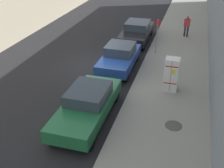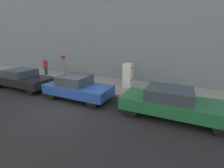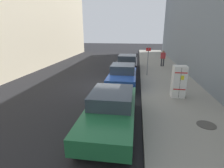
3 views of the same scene
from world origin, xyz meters
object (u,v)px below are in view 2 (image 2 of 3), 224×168
(pedestrian_walking_far, at_px, (45,66))
(parked_sedan_green, at_px, (172,103))
(discarded_refrigerator, at_px, (128,75))
(parked_sedan_dark, at_px, (23,79))
(street_sign_post, at_px, (64,68))
(parked_hatchback_blue, at_px, (77,87))

(pedestrian_walking_far, height_order, parked_sedan_green, pedestrian_walking_far)
(discarded_refrigerator, bearing_deg, parked_sedan_dark, -65.67)
(street_sign_post, bearing_deg, parked_sedan_dark, -53.62)
(street_sign_post, height_order, parked_hatchback_blue, street_sign_post)
(parked_hatchback_blue, height_order, parked_sedan_green, parked_hatchback_blue)
(street_sign_post, relative_size, parked_hatchback_blue, 0.56)
(parked_sedan_dark, relative_size, parked_hatchback_blue, 1.13)
(street_sign_post, xyz_separation_m, parked_hatchback_blue, (1.76, 2.54, -0.70))
(pedestrian_walking_far, bearing_deg, street_sign_post, -132.74)
(discarded_refrigerator, height_order, pedestrian_walking_far, discarded_refrigerator)
(street_sign_post, bearing_deg, pedestrian_walking_far, -113.28)
(parked_sedan_green, bearing_deg, discarded_refrigerator, -134.27)
(parked_sedan_dark, xyz_separation_m, parked_hatchback_blue, (0.00, 4.93, -0.00))
(parked_sedan_green, bearing_deg, parked_sedan_dark, -90.00)
(parked_sedan_dark, bearing_deg, street_sign_post, 126.38)
(street_sign_post, xyz_separation_m, parked_sedan_green, (1.76, 7.85, -0.71))
(discarded_refrigerator, height_order, parked_sedan_green, discarded_refrigerator)
(parked_sedan_dark, relative_size, parked_sedan_green, 0.98)
(pedestrian_walking_far, bearing_deg, parked_sedan_green, -125.79)
(pedestrian_walking_far, height_order, parked_sedan_dark, pedestrian_walking_far)
(discarded_refrigerator, xyz_separation_m, pedestrian_walking_far, (-0.29, -8.54, 0.04))
(parked_hatchback_blue, bearing_deg, parked_sedan_dark, -90.00)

